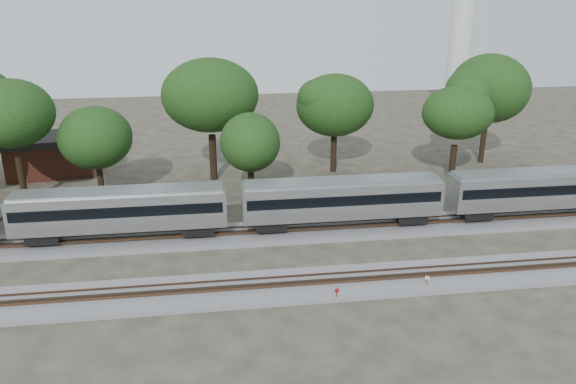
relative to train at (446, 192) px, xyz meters
name	(u,v)px	position (x,y,z in m)	size (l,w,h in m)	color
ground	(304,263)	(-14.50, -6.00, -3.35)	(160.00, 160.00, 0.00)	#383328
track_far	(294,232)	(-14.50, 0.00, -3.14)	(160.00, 5.00, 0.73)	slate
track_near	(313,284)	(-14.50, -10.00, -3.14)	(160.00, 5.00, 0.73)	slate
train	(446,192)	(0.00, 0.00, 0.00)	(115.17, 3.29, 4.86)	silver
switch_stand_red	(337,293)	(-13.21, -12.40, -2.63)	(0.35, 0.11, 1.12)	#512D19
switch_stand_white	(427,281)	(-6.10, -11.58, -2.61)	(0.36, 0.13, 1.16)	#512D19
switch_lever	(383,290)	(-9.44, -11.47, -3.20)	(0.50, 0.30, 0.30)	#512D19
brick_building	(52,154)	(-41.15, 22.08, -0.96)	(10.61, 8.08, 4.73)	brown
tree_1	(11,114)	(-41.40, 11.36, 6.35)	(9.87, 9.87, 13.92)	black
tree_2	(96,138)	(-33.61, 11.67, 3.51)	(7.00, 7.00, 9.86)	black
tree_3	(210,95)	(-21.62, 17.05, 6.67)	(10.19, 10.19, 14.37)	black
tree_4	(250,142)	(-17.74, 9.34, 3.06)	(6.54, 6.54, 9.22)	black
tree_5	(335,105)	(-6.89, 18.02, 4.94)	(8.44, 8.44, 11.90)	black
tree_6	(458,113)	(5.97, 12.14, 4.89)	(8.39, 8.39, 11.82)	black
tree_7	(489,88)	(13.12, 19.23, 6.29)	(9.81, 9.81, 13.83)	black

